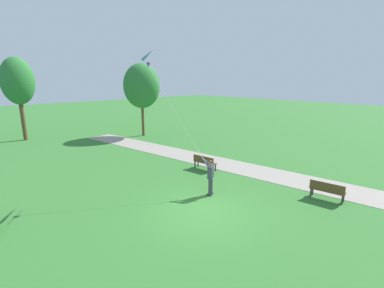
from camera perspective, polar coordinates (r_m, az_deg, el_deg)
The scene contains 8 objects.
ground_plane at distance 11.96m, azimuth 2.47°, elevation -13.85°, with size 120.00×120.00×0.00m, color #33702D.
walkway_path at distance 17.42m, azimuth 11.22°, elevation -5.13°, with size 2.40×32.00×0.02m, color gray.
person_kite_flyer at distance 13.14m, azimuth 3.82°, elevation -6.30°, with size 0.51×0.63×1.83m.
flying_kite at distance 13.59m, azimuth -8.06°, elevation 17.06°, with size 1.63×3.05×4.99m.
park_bench_near_walkway at distance 14.20m, azimuth 26.33°, elevation -8.50°, with size 0.62×1.54×0.88m.
park_bench_far_walkway at distance 16.90m, azimuth 2.61°, elevation -3.66°, with size 0.62×1.54×0.88m.
tree_lakeside_far at distance 26.99m, azimuth -10.47°, elevation 11.79°, with size 3.30×3.72×6.91m.
tree_treeline_left at distance 28.86m, azimuth -32.55°, elevation 10.89°, with size 2.74×2.42×7.33m.
Camera 1 is at (-7.75, -7.28, 5.49)m, focal length 25.62 mm.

